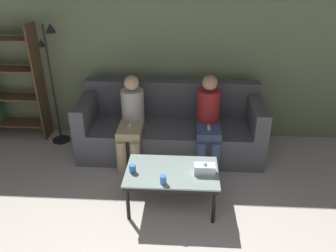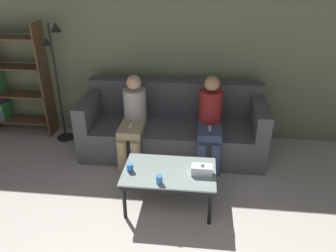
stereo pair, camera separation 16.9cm
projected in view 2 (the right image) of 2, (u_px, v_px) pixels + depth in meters
The scene contains 10 objects.
wall_back at pixel (177, 51), 4.65m from camera, with size 12.00×0.06×2.60m.
couch at pixel (173, 128), 4.61m from camera, with size 2.47×0.94×0.94m.
coffee_table at pixel (169, 174), 3.50m from camera, with size 0.98×0.62×0.45m.
cup_near_left at pixel (159, 180), 3.26m from camera, with size 0.06×0.06×0.09m.
cup_near_right at pixel (130, 167), 3.46m from camera, with size 0.07×0.07×0.09m.
tissue_box at pixel (202, 170), 3.40m from camera, with size 0.22×0.12×0.13m.
bookshelf at pixel (6, 82), 4.91m from camera, with size 1.00×0.32×1.70m.
standing_lamp at pixel (57, 71), 4.59m from camera, with size 0.31×0.26×1.73m.
seated_person_left_end at pixel (133, 117), 4.32m from camera, with size 0.31×0.71×1.14m.
seated_person_mid_left at pixel (210, 119), 4.23m from camera, with size 0.31×0.67×1.16m.
Camera 2 is at (0.37, -0.66, 2.44)m, focal length 35.00 mm.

